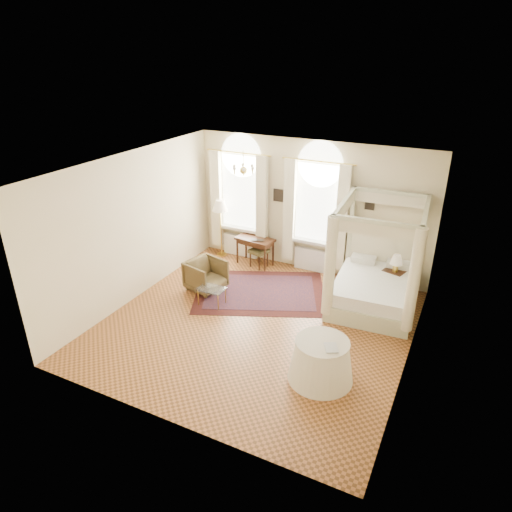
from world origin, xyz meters
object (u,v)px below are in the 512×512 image
(canopy_bed, at_px, (375,284))
(armchair, at_px, (206,275))
(writing_desk, at_px, (255,242))
(stool, at_px, (259,252))
(coffee_table, at_px, (212,290))
(nightstand, at_px, (393,283))
(floor_lamp, at_px, (220,208))
(side_table, at_px, (321,360))

(canopy_bed, height_order, armchair, canopy_bed)
(writing_desk, height_order, armchair, writing_desk)
(stool, xyz_separation_m, armchair, (-0.58, -1.65, -0.04))
(stool, relative_size, coffee_table, 0.89)
(nightstand, height_order, armchair, armchair)
(coffee_table, bearing_deg, armchair, 132.07)
(floor_lamp, distance_m, side_table, 5.65)
(coffee_table, xyz_separation_m, floor_lamp, (-1.15, 2.40, 0.99))
(coffee_table, bearing_deg, canopy_bed, 25.16)
(canopy_bed, distance_m, side_table, 2.85)
(floor_lamp, bearing_deg, coffee_table, -64.34)
(coffee_table, xyz_separation_m, side_table, (2.99, -1.32, 0.02))
(armchair, xyz_separation_m, floor_lamp, (-0.66, 1.86, 0.98))
(canopy_bed, relative_size, floor_lamp, 1.50)
(canopy_bed, height_order, coffee_table, canopy_bed)
(canopy_bed, bearing_deg, nightstand, 65.51)
(stool, relative_size, side_table, 0.46)
(canopy_bed, xyz_separation_m, armchair, (-3.72, -0.98, -0.17))
(armchair, distance_m, side_table, 3.94)
(floor_lamp, bearing_deg, stool, -9.42)
(canopy_bed, relative_size, stool, 4.54)
(stool, bearing_deg, side_table, -50.49)
(canopy_bed, bearing_deg, side_table, -94.84)
(stool, height_order, floor_lamp, floor_lamp)
(stool, height_order, armchair, armchair)
(canopy_bed, height_order, nightstand, canopy_bed)
(armchair, height_order, floor_lamp, floor_lamp)
(writing_desk, distance_m, stool, 0.29)
(side_table, bearing_deg, stool, 129.51)
(canopy_bed, height_order, writing_desk, canopy_bed)
(nightstand, height_order, writing_desk, writing_desk)
(canopy_bed, bearing_deg, writing_desk, 166.97)
(armchair, bearing_deg, writing_desk, 0.19)
(floor_lamp, bearing_deg, side_table, -41.90)
(writing_desk, xyz_separation_m, coffee_table, (0.06, -2.28, -0.27))
(writing_desk, bearing_deg, coffee_table, -88.54)
(canopy_bed, distance_m, floor_lamp, 4.54)
(armchair, bearing_deg, floor_lamp, 33.71)
(nightstand, relative_size, writing_desk, 0.62)
(writing_desk, distance_m, armchair, 1.81)
(canopy_bed, distance_m, coffee_table, 3.57)
(writing_desk, height_order, floor_lamp, floor_lamp)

